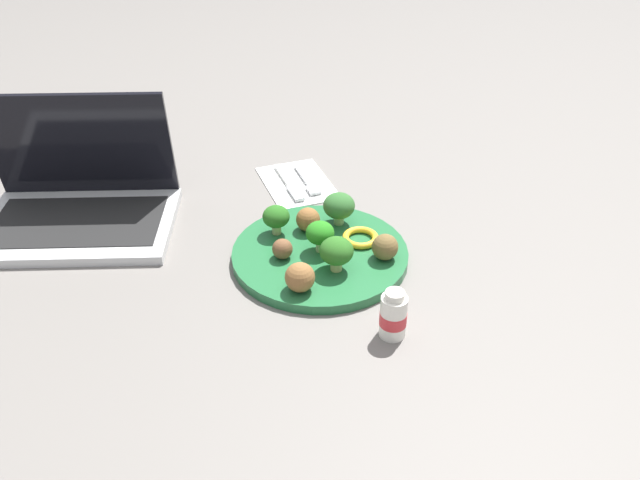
# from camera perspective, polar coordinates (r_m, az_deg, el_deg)

# --- Properties ---
(ground_plane) EXTENTS (4.00, 4.00, 0.00)m
(ground_plane) POSITION_cam_1_polar(r_m,az_deg,el_deg) (1.06, 0.00, -1.62)
(ground_plane) COLOR slate
(plate) EXTENTS (0.28, 0.28, 0.02)m
(plate) POSITION_cam_1_polar(r_m,az_deg,el_deg) (1.05, 0.00, -1.27)
(plate) COLOR #236638
(plate) RESTS_ON ground_plane
(broccoli_floret_mid_right) EXTENTS (0.05, 0.05, 0.06)m
(broccoli_floret_mid_right) POSITION_cam_1_polar(r_m,az_deg,el_deg) (1.10, 1.65, 2.94)
(broccoli_floret_mid_right) COLOR #92BC7E
(broccoli_floret_mid_right) RESTS_ON plate
(broccoli_floret_center) EXTENTS (0.05, 0.05, 0.05)m
(broccoli_floret_center) POSITION_cam_1_polar(r_m,az_deg,el_deg) (0.99, 1.43, -1.00)
(broccoli_floret_center) COLOR #A9BA6B
(broccoli_floret_center) RESTS_ON plate
(broccoli_floret_front_left) EXTENTS (0.05, 0.05, 0.05)m
(broccoli_floret_front_left) POSITION_cam_1_polar(r_m,az_deg,el_deg) (1.03, -0.06, 0.72)
(broccoli_floret_front_left) COLOR #A8D07F
(broccoli_floret_front_left) RESTS_ON plate
(broccoli_floret_back_right) EXTENTS (0.04, 0.04, 0.05)m
(broccoli_floret_back_right) POSITION_cam_1_polar(r_m,az_deg,el_deg) (1.07, -3.81, 1.98)
(broccoli_floret_back_right) COLOR #ABBD71
(broccoli_floret_back_right) RESTS_ON plate
(meatball_mid_right) EXTENTS (0.04, 0.04, 0.04)m
(meatball_mid_right) POSITION_cam_1_polar(r_m,az_deg,el_deg) (0.95, -1.75, -3.23)
(meatball_mid_right) COLOR brown
(meatball_mid_right) RESTS_ON plate
(meatball_mid_left) EXTENTS (0.04, 0.04, 0.04)m
(meatball_mid_left) POSITION_cam_1_polar(r_m,az_deg,el_deg) (1.02, 5.63, -0.61)
(meatball_mid_left) COLOR brown
(meatball_mid_left) RESTS_ON plate
(meatball_back_right) EXTENTS (0.04, 0.04, 0.04)m
(meatball_back_right) POSITION_cam_1_polar(r_m,az_deg,el_deg) (1.09, -0.93, 1.80)
(meatball_back_right) COLOR brown
(meatball_back_right) RESTS_ON plate
(meatball_back_left) EXTENTS (0.03, 0.03, 0.03)m
(meatball_back_left) POSITION_cam_1_polar(r_m,az_deg,el_deg) (1.02, -3.29, -0.72)
(meatball_back_left) COLOR brown
(meatball_back_left) RESTS_ON plate
(pepper_ring_near_rim) EXTENTS (0.07, 0.07, 0.01)m
(pepper_ring_near_rim) POSITION_cam_1_polar(r_m,az_deg,el_deg) (1.07, 3.52, 0.20)
(pepper_ring_near_rim) COLOR yellow
(pepper_ring_near_rim) RESTS_ON plate
(napkin) EXTENTS (0.17, 0.13, 0.01)m
(napkin) POSITION_cam_1_polar(r_m,az_deg,el_deg) (1.26, -1.97, 4.97)
(napkin) COLOR white
(napkin) RESTS_ON ground_plane
(fork) EXTENTS (0.12, 0.02, 0.01)m
(fork) POSITION_cam_1_polar(r_m,az_deg,el_deg) (1.26, -1.09, 5.14)
(fork) COLOR silver
(fork) RESTS_ON napkin
(knife) EXTENTS (0.15, 0.02, 0.01)m
(knife) POSITION_cam_1_polar(r_m,az_deg,el_deg) (1.25, -2.66, 4.88)
(knife) COLOR white
(knife) RESTS_ON napkin
(yogurt_bottle) EXTENTS (0.04, 0.04, 0.07)m
(yogurt_bottle) POSITION_cam_1_polar(r_m,az_deg,el_deg) (0.90, 6.35, -6.51)
(yogurt_bottle) COLOR white
(yogurt_bottle) RESTS_ON ground_plane
(laptop) EXTENTS (0.30, 0.37, 0.21)m
(laptop) POSITION_cam_1_polar(r_m,az_deg,el_deg) (1.20, -20.11, 3.15)
(laptop) COLOR silver
(laptop) RESTS_ON ground_plane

